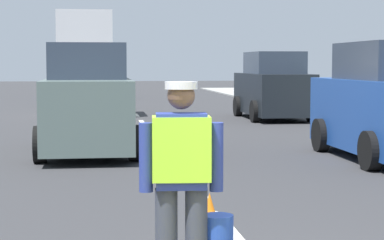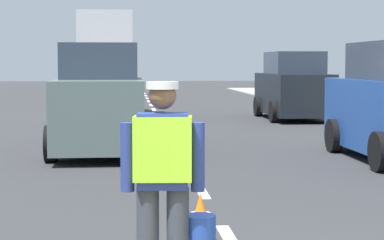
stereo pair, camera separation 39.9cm
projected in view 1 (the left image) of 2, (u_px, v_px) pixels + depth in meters
name	position (u px, v px, depth m)	size (l,w,h in m)	color
ground_plane	(136.00, 115.00, 25.42)	(96.00, 96.00, 0.00)	#333335
lane_center_line	(130.00, 107.00, 29.57)	(0.14, 46.40, 0.01)	silver
road_worker	(184.00, 174.00, 5.73)	(0.77, 0.36, 1.67)	#383D4C
traffic_cone_near	(209.00, 220.00, 7.12)	(0.36, 0.36, 0.54)	black
delivery_truck	(85.00, 69.00, 25.01)	(2.16, 4.60, 3.54)	silver
car_parked_far	(273.00, 88.00, 23.42)	(2.01, 4.31, 2.18)	black
car_oncoming_lead	(88.00, 102.00, 14.51)	(1.94, 4.37, 2.20)	slate
car_oncoming_third	(91.00, 80.00, 37.27)	(2.08, 3.85, 2.05)	#1E4799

